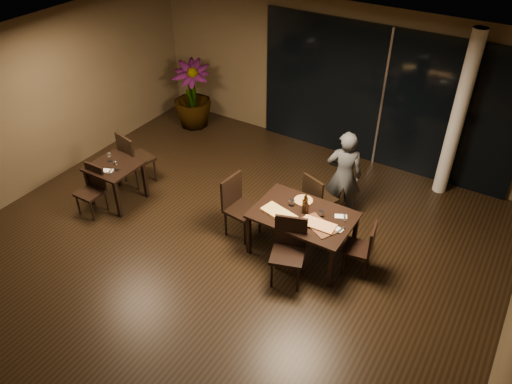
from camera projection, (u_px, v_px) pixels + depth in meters
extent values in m
plane|color=black|center=(220.00, 258.00, 7.76)|extent=(8.00, 8.00, 0.00)
cube|color=brown|center=(336.00, 79.00, 9.68)|extent=(8.00, 0.10, 3.00)
cube|color=brown|center=(24.00, 109.00, 8.61)|extent=(0.10, 8.00, 3.00)
cube|color=silver|center=(209.00, 74.00, 6.00)|extent=(8.00, 8.00, 0.04)
cube|color=black|center=(383.00, 99.00, 9.28)|extent=(5.00, 0.06, 2.70)
cylinder|color=silver|center=(458.00, 117.00, 8.38)|extent=(0.24, 0.24, 3.00)
cube|color=black|center=(303.00, 215.00, 7.46)|extent=(1.50, 1.00, 0.04)
cube|color=black|center=(249.00, 235.00, 7.67)|extent=(0.06, 0.06, 0.71)
cube|color=black|center=(331.00, 268.00, 7.08)|extent=(0.06, 0.06, 0.71)
cube|color=black|center=(277.00, 205.00, 8.28)|extent=(0.06, 0.06, 0.71)
cube|color=black|center=(355.00, 234.00, 7.69)|extent=(0.06, 0.06, 0.71)
cube|color=black|center=(114.00, 166.00, 8.57)|extent=(0.80, 0.80, 0.04)
cube|color=black|center=(89.00, 188.00, 8.70)|extent=(0.06, 0.06, 0.71)
cube|color=black|center=(118.00, 200.00, 8.41)|extent=(0.06, 0.06, 0.71)
cube|color=black|center=(117.00, 169.00, 9.17)|extent=(0.06, 0.06, 0.71)
cube|color=black|center=(145.00, 180.00, 8.88)|extent=(0.06, 0.06, 0.71)
cube|color=black|center=(320.00, 199.00, 8.25)|extent=(0.57, 0.57, 0.05)
cylinder|color=black|center=(335.00, 211.00, 8.36)|extent=(0.04, 0.04, 0.45)
cylinder|color=black|center=(320.00, 201.00, 8.59)|extent=(0.04, 0.04, 0.45)
cylinder|color=black|center=(319.00, 220.00, 8.18)|extent=(0.04, 0.04, 0.45)
cylinder|color=black|center=(304.00, 209.00, 8.41)|extent=(0.04, 0.04, 0.45)
cube|color=black|center=(313.00, 191.00, 8.01)|extent=(0.43, 0.19, 0.50)
cube|color=black|center=(288.00, 255.00, 7.12)|extent=(0.60, 0.60, 0.05)
cylinder|color=black|center=(271.00, 275.00, 7.14)|extent=(0.04, 0.04, 0.48)
cylinder|color=black|center=(298.00, 279.00, 7.07)|extent=(0.04, 0.04, 0.48)
cylinder|color=black|center=(277.00, 257.00, 7.44)|extent=(0.04, 0.04, 0.48)
cylinder|color=black|center=(302.00, 261.00, 7.37)|extent=(0.04, 0.04, 0.48)
cube|color=black|center=(291.00, 232.00, 7.13)|extent=(0.46, 0.19, 0.53)
cube|color=black|center=(242.00, 210.00, 7.96)|extent=(0.53, 0.53, 0.05)
cylinder|color=black|center=(245.00, 233.00, 7.88)|extent=(0.04, 0.04, 0.49)
cylinder|color=black|center=(260.00, 220.00, 8.13)|extent=(0.04, 0.04, 0.49)
cylinder|color=black|center=(226.00, 223.00, 8.08)|extent=(0.04, 0.04, 0.49)
cylinder|color=black|center=(241.00, 211.00, 8.33)|extent=(0.04, 0.04, 0.49)
cube|color=black|center=(231.00, 191.00, 7.91)|extent=(0.09, 0.48, 0.55)
cube|color=black|center=(358.00, 249.00, 7.34)|extent=(0.47, 0.47, 0.05)
cylinder|color=black|center=(348.00, 249.00, 7.63)|extent=(0.03, 0.03, 0.41)
cylinder|color=black|center=(343.00, 263.00, 7.38)|extent=(0.03, 0.03, 0.41)
cylinder|color=black|center=(369.00, 255.00, 7.53)|extent=(0.03, 0.03, 0.41)
cylinder|color=black|center=(365.00, 269.00, 7.28)|extent=(0.03, 0.03, 0.41)
cube|color=black|center=(372.00, 240.00, 7.15)|extent=(0.11, 0.40, 0.46)
cube|color=black|center=(138.00, 159.00, 9.19)|extent=(0.59, 0.59, 0.06)
cylinder|color=black|center=(155.00, 170.00, 9.34)|extent=(0.04, 0.04, 0.50)
cylinder|color=black|center=(143.00, 162.00, 9.57)|extent=(0.04, 0.04, 0.50)
cylinder|color=black|center=(137.00, 179.00, 9.10)|extent=(0.04, 0.04, 0.50)
cylinder|color=black|center=(125.00, 170.00, 9.33)|extent=(0.04, 0.04, 0.50)
cube|color=black|center=(126.00, 150.00, 8.90)|extent=(0.49, 0.15, 0.56)
cube|color=black|center=(90.00, 193.00, 8.46)|extent=(0.41, 0.41, 0.05)
cylinder|color=black|center=(78.00, 205.00, 8.54)|extent=(0.03, 0.03, 0.42)
cylinder|color=black|center=(92.00, 211.00, 8.39)|extent=(0.03, 0.03, 0.42)
cylinder|color=black|center=(93.00, 195.00, 8.77)|extent=(0.03, 0.03, 0.42)
cylinder|color=black|center=(107.00, 201.00, 8.63)|extent=(0.03, 0.03, 0.42)
cube|color=black|center=(96.00, 176.00, 8.45)|extent=(0.41, 0.04, 0.47)
imported|color=#2F3134|center=(344.00, 176.00, 8.19)|extent=(0.64, 0.54, 1.61)
imported|color=#204717|center=(192.00, 95.00, 10.88)|extent=(1.10, 1.10, 1.48)
cube|color=#4A3018|center=(279.00, 214.00, 7.44)|extent=(0.60, 0.40, 0.01)
cube|color=#492817|center=(318.00, 225.00, 7.23)|extent=(0.61, 0.50, 0.01)
cylinder|color=red|center=(303.00, 201.00, 7.71)|extent=(0.28, 0.28, 0.01)
cylinder|color=white|center=(292.00, 203.00, 7.60)|extent=(0.08, 0.08, 0.10)
cylinder|color=white|center=(321.00, 213.00, 7.39)|extent=(0.08, 0.08, 0.10)
cube|color=white|center=(337.00, 229.00, 7.16)|extent=(0.20, 0.13, 0.01)
cube|color=silver|center=(341.00, 217.00, 7.39)|extent=(0.21, 0.17, 0.01)
cube|color=silver|center=(107.00, 171.00, 8.40)|extent=(0.21, 0.17, 0.01)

